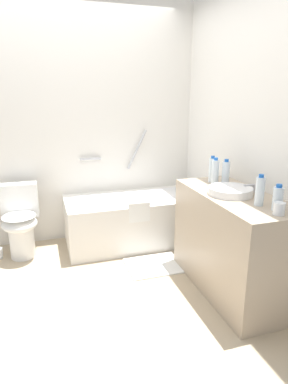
# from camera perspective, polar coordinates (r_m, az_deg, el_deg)

# --- Properties ---
(ground_plane) EXTENTS (3.94, 3.94, 0.00)m
(ground_plane) POSITION_cam_1_polar(r_m,az_deg,el_deg) (3.02, -10.41, -16.12)
(ground_plane) COLOR tan
(wall_back_tiled) EXTENTS (3.34, 0.10, 2.59)m
(wall_back_tiled) POSITION_cam_1_polar(r_m,az_deg,el_deg) (3.77, -13.84, 11.14)
(wall_back_tiled) COLOR silver
(wall_back_tiled) RESTS_ON ground_plane
(wall_right_mirror) EXTENTS (0.10, 2.71, 2.59)m
(wall_right_mirror) POSITION_cam_1_polar(r_m,az_deg,el_deg) (3.11, 17.60, 9.88)
(wall_right_mirror) COLOR silver
(wall_right_mirror) RESTS_ON ground_plane
(bathtub) EXTENTS (1.47, 0.70, 1.22)m
(bathtub) POSITION_cam_1_polar(r_m,az_deg,el_deg) (3.72, -1.77, -4.51)
(bathtub) COLOR white
(bathtub) RESTS_ON ground_plane
(toilet) EXTENTS (0.37, 0.49, 0.75)m
(toilet) POSITION_cam_1_polar(r_m,az_deg,el_deg) (3.61, -20.38, -4.77)
(toilet) COLOR white
(toilet) RESTS_ON ground_plane
(vanity_counter) EXTENTS (0.53, 1.20, 0.84)m
(vanity_counter) POSITION_cam_1_polar(r_m,az_deg,el_deg) (2.89, 14.79, -8.40)
(vanity_counter) COLOR tan
(vanity_counter) RESTS_ON ground_plane
(sink_basin) EXTENTS (0.35, 0.35, 0.06)m
(sink_basin) POSITION_cam_1_polar(r_m,az_deg,el_deg) (2.72, 14.56, 0.18)
(sink_basin) COLOR white
(sink_basin) RESTS_ON vanity_counter
(sink_faucet) EXTENTS (0.11, 0.15, 0.07)m
(sink_faucet) POSITION_cam_1_polar(r_m,az_deg,el_deg) (2.84, 18.07, 0.55)
(sink_faucet) COLOR #B5B5BA
(sink_faucet) RESTS_ON vanity_counter
(water_bottle_0) EXTENTS (0.06, 0.06, 0.23)m
(water_bottle_0) POSITION_cam_1_polar(r_m,az_deg,el_deg) (2.50, 19.21, 0.17)
(water_bottle_0) COLOR silver
(water_bottle_0) RESTS_ON vanity_counter
(water_bottle_1) EXTENTS (0.06, 0.06, 0.24)m
(water_bottle_1) POSITION_cam_1_polar(r_m,az_deg,el_deg) (3.07, 11.58, 3.75)
(water_bottle_1) COLOR silver
(water_bottle_1) RESTS_ON vanity_counter
(water_bottle_2) EXTENTS (0.07, 0.07, 0.18)m
(water_bottle_2) POSITION_cam_1_polar(r_m,az_deg,el_deg) (2.44, 21.91, -1.02)
(water_bottle_2) COLOR silver
(water_bottle_2) RESTS_ON vanity_counter
(water_bottle_3) EXTENTS (0.06, 0.06, 0.24)m
(water_bottle_3) POSITION_cam_1_polar(r_m,az_deg,el_deg) (2.96, 12.07, 3.30)
(water_bottle_3) COLOR silver
(water_bottle_3) RESTS_ON vanity_counter
(water_bottle_4) EXTENTS (0.06, 0.06, 0.23)m
(water_bottle_4) POSITION_cam_1_polar(r_m,az_deg,el_deg) (2.97, 13.80, 3.12)
(water_bottle_4) COLOR silver
(water_bottle_4) RESTS_ON vanity_counter
(drinking_glass_0) EXTENTS (0.08, 0.08, 0.08)m
(drinking_glass_0) POSITION_cam_1_polar(r_m,az_deg,el_deg) (2.36, 22.10, -2.65)
(drinking_glass_0) COLOR white
(drinking_glass_0) RESTS_ON vanity_counter
(bath_mat) EXTENTS (0.53, 0.43, 0.01)m
(bath_mat) POSITION_cam_1_polar(r_m,az_deg,el_deg) (3.33, 1.78, -12.43)
(bath_mat) COLOR white
(bath_mat) RESTS_ON ground_plane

